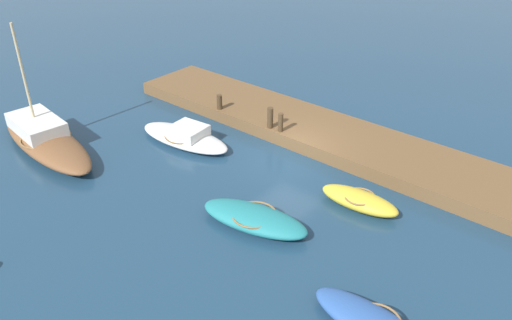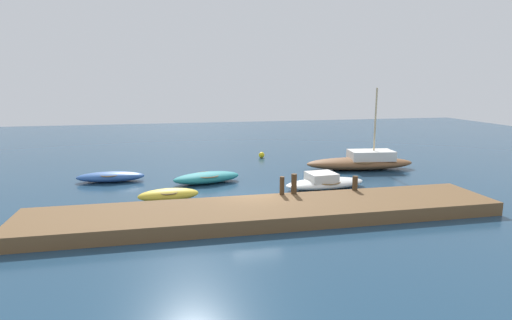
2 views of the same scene
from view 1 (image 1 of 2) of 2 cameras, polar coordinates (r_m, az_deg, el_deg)
ground_plane at (r=23.05m, az=3.62°, el=0.25°), size 84.00×84.00×0.00m
dock_platform at (r=24.73m, az=7.13°, el=3.10°), size 21.51×3.79×0.62m
rowboat_teal at (r=18.67m, az=-0.18°, el=-6.48°), size 4.37×2.42×0.66m
motorboat_white at (r=24.24m, az=-7.86°, el=2.59°), size 5.02×2.28×0.94m
dinghy_yellow at (r=20.00m, az=11.38°, el=-4.39°), size 3.20×1.39×0.65m
sailboat_brown at (r=25.38m, az=-22.36°, el=2.25°), size 7.77×3.06×5.67m
mooring_post_west at (r=23.76m, az=2.74°, el=4.17°), size 0.23×0.23×0.90m
mooring_post_mid_west at (r=24.07m, az=1.58°, el=4.70°), size 0.28×0.28×1.01m
mooring_post_mid_east at (r=26.09m, az=-4.07°, el=6.42°), size 0.27×0.27×0.74m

